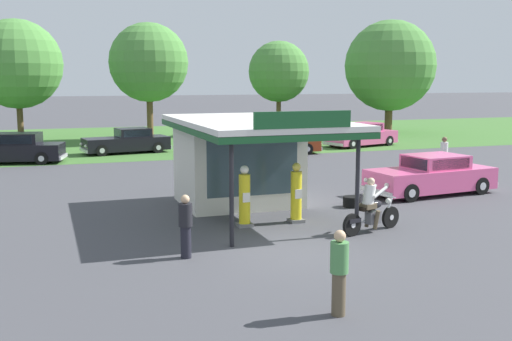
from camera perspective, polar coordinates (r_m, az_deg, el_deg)
name	(u,v)px	position (r m, az deg, el deg)	size (l,w,h in m)	color
ground_plane	(289,247)	(15.83, 3.16, -7.25)	(300.00, 300.00, 0.00)	#424247
grass_verge_strip	(131,140)	(44.65, -11.76, 2.88)	(120.00, 24.00, 0.01)	#3D6B2D
service_station_kiosk	(242,154)	(20.51, -1.34, 1.55)	(4.55, 7.50, 3.51)	silver
gas_pump_nearside	(245,199)	(17.80, -1.09, -2.69)	(0.44, 0.44, 1.83)	slate
gas_pump_offside	(296,195)	(18.38, 3.82, -2.35)	(0.44, 0.44, 1.83)	slate
motorcycle_with_rider	(371,210)	(17.49, 10.81, -3.65)	(2.16, 0.90, 1.58)	black
featured_classic_sedan	(431,176)	(23.82, 16.21, -0.50)	(5.28, 2.41, 1.49)	#E55993
parked_car_back_row_left	(127,142)	(36.50, -12.05, 2.66)	(5.29, 2.57, 1.46)	black
parked_car_back_row_right	(362,135)	(40.03, 9.95, 3.28)	(5.36, 3.19, 1.53)	#E55993
parked_car_back_row_centre_right	(11,149)	(33.87, -22.16, 1.86)	(5.82, 3.06, 1.57)	black
parked_car_back_row_centre_left	(272,142)	(35.32, 1.55, 2.70)	(5.61, 2.43, 1.54)	#993819
bystander_strolling_foreground	(186,225)	(14.79, -6.67, -5.14)	(0.34, 0.34, 1.57)	black
bystander_standing_back_lot	(339,271)	(11.29, 7.86, -9.38)	(0.34, 0.34, 1.62)	brown
bystander_admiring_sedan	(444,155)	(28.80, 17.32, 1.43)	(0.34, 0.34, 1.74)	#2D3351
tree_oak_centre	(149,63)	(43.28, -10.11, 10.00)	(5.50, 5.50, 8.24)	brown
tree_oak_distant_spare	(391,68)	(50.78, 12.61, 9.38)	(7.28, 7.33, 9.05)	brown
tree_oak_right	(14,66)	(44.24, -21.88, 9.13)	(6.02, 6.02, 8.36)	brown
tree_oak_far_right	(278,72)	(47.89, 2.05, 9.23)	(4.76, 4.76, 7.31)	brown
spare_tire_stack	(352,202)	(20.90, 9.02, -2.93)	(0.60, 0.60, 0.36)	black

